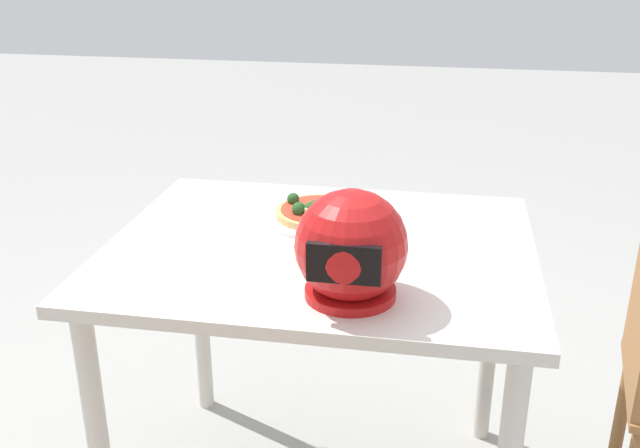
{
  "coord_description": "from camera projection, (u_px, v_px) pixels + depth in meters",
  "views": [
    {
      "loc": [
        -0.28,
        1.59,
        1.49
      ],
      "look_at": [
        0.01,
        -0.08,
        0.8
      ],
      "focal_mm": 40.87,
      "sensor_mm": 36.0,
      "label": 1
    }
  ],
  "objects": [
    {
      "name": "motorcycle_helmet",
      "position": [
        351.0,
        248.0,
        1.47
      ],
      "size": [
        0.23,
        0.23,
        0.23
      ],
      "color": "#B21414",
      "rests_on": "dining_table"
    },
    {
      "name": "pizza_plate",
      "position": [
        320.0,
        218.0,
        1.91
      ],
      "size": [
        0.29,
        0.29,
        0.01
      ],
      "primitive_type": "cylinder",
      "color": "white",
      "rests_on": "dining_table"
    },
    {
      "name": "pizza",
      "position": [
        318.0,
        211.0,
        1.9
      ],
      "size": [
        0.23,
        0.23,
        0.05
      ],
      "color": "tan",
      "rests_on": "pizza_plate"
    },
    {
      "name": "dining_table",
      "position": [
        320.0,
        282.0,
        1.81
      ],
      "size": [
        1.03,
        0.83,
        0.78
      ],
      "color": "beige",
      "rests_on": "ground"
    }
  ]
}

